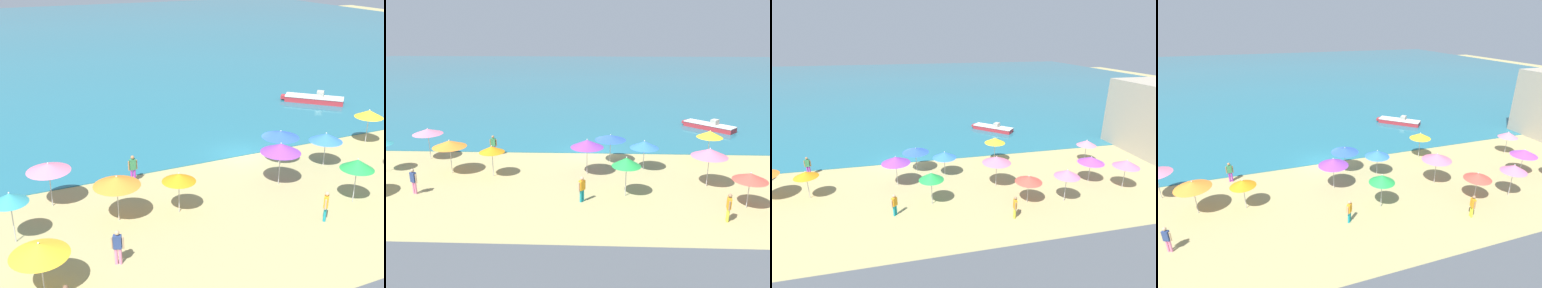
% 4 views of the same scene
% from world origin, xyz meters
% --- Properties ---
extents(ground_plane, '(160.00, 160.00, 0.00)m').
position_xyz_m(ground_plane, '(0.00, 0.00, 0.00)').
color(ground_plane, tan).
extents(sea, '(150.00, 110.00, 0.05)m').
position_xyz_m(sea, '(0.00, 55.00, 0.03)').
color(sea, '#226A7E').
rests_on(sea, ground_plane).
extents(beach_umbrella_0, '(2.35, 2.35, 2.63)m').
position_xyz_m(beach_umbrella_0, '(-0.29, -4.59, 2.29)').
color(beach_umbrella_0, '#B2B2B7').
rests_on(beach_umbrella_0, ground_plane).
extents(beach_umbrella_1, '(2.39, 2.39, 2.51)m').
position_xyz_m(beach_umbrella_1, '(-10.08, -4.77, 2.21)').
color(beach_umbrella_1, '#B2B2B7').
rests_on(beach_umbrella_1, ground_plane).
extents(beach_umbrella_3, '(1.70, 1.70, 2.62)m').
position_xyz_m(beach_umbrella_3, '(-15.08, -4.68, 2.32)').
color(beach_umbrella_3, '#B2B2B7').
rests_on(beach_umbrella_3, ground_plane).
extents(beach_umbrella_4, '(1.99, 1.99, 2.56)m').
position_xyz_m(beach_umbrella_4, '(9.13, -1.62, 2.24)').
color(beach_umbrella_4, '#B2B2B7').
rests_on(beach_umbrella_4, ground_plane).
extents(beach_umbrella_8, '(2.39, 2.39, 2.26)m').
position_xyz_m(beach_umbrella_8, '(1.47, -2.00, 2.00)').
color(beach_umbrella_8, '#B2B2B7').
rests_on(beach_umbrella_8, ground_plane).
extents(beach_umbrella_9, '(2.09, 2.09, 2.24)m').
position_xyz_m(beach_umbrella_9, '(3.88, -3.48, 1.92)').
color(beach_umbrella_9, '#B2B2B7').
rests_on(beach_umbrella_9, ground_plane).
extents(beach_umbrella_11, '(2.38, 2.38, 2.33)m').
position_xyz_m(beach_umbrella_11, '(-14.39, -8.97, 2.00)').
color(beach_umbrella_11, '#B2B2B7').
rests_on(beach_umbrella_11, ground_plane).
extents(beach_umbrella_12, '(1.79, 1.79, 2.28)m').
position_xyz_m(beach_umbrella_12, '(-6.93, -5.22, 1.99)').
color(beach_umbrella_12, '#B2B2B7').
rests_on(beach_umbrella_12, ground_plane).
extents(beach_umbrella_14, '(1.82, 1.82, 2.59)m').
position_xyz_m(beach_umbrella_14, '(2.17, -8.14, 2.25)').
color(beach_umbrella_14, '#B2B2B7').
rests_on(beach_umbrella_14, ground_plane).
extents(beach_umbrella_15, '(2.33, 2.33, 2.55)m').
position_xyz_m(beach_umbrella_15, '(-12.91, -1.81, 2.27)').
color(beach_umbrella_15, '#B2B2B7').
rests_on(beach_umbrella_15, ground_plane).
extents(bather_0, '(0.42, 0.43, 1.63)m').
position_xyz_m(bather_0, '(-0.52, -9.10, 0.91)').
color(bather_0, teal).
rests_on(bather_0, ground_plane).
extents(bather_1, '(0.57, 0.22, 1.71)m').
position_xyz_m(bather_1, '(-8.03, -0.80, 0.96)').
color(bather_1, purple).
rests_on(bather_1, ground_plane).
extents(bather_4, '(0.53, 0.35, 1.69)m').
position_xyz_m(bather_4, '(-11.14, -8.38, 0.95)').
color(bather_4, pink).
rests_on(bather_4, ground_plane).
extents(skiff_nearshore, '(4.84, 4.66, 1.09)m').
position_xyz_m(skiff_nearshore, '(12.15, 8.24, 0.37)').
color(skiff_nearshore, '#B42B32').
rests_on(skiff_nearshore, sea).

